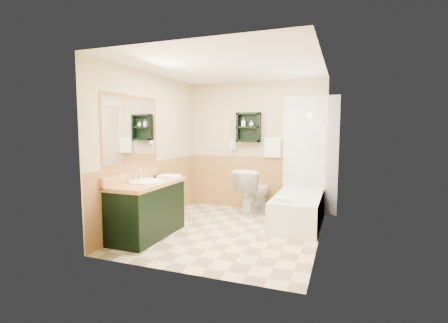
{
  "coord_description": "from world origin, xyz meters",
  "views": [
    {
      "loc": [
        1.58,
        -4.44,
        1.53
      ],
      "look_at": [
        -0.14,
        0.2,
        1.02
      ],
      "focal_mm": 26.0,
      "sensor_mm": 36.0,
      "label": 1
    }
  ],
  "objects_px": {
    "vanity": "(147,209)",
    "toilet": "(254,191)",
    "hair_dryer": "(234,146)",
    "wall_shelf": "(248,127)",
    "bathtub": "(298,210)",
    "vanity_book": "(153,169)",
    "soap_bottle_b": "(251,124)",
    "soap_bottle_a": "(243,125)"
  },
  "relations": [
    {
      "from": "bathtub",
      "to": "toilet",
      "type": "distance_m",
      "value": 0.97
    },
    {
      "from": "bathtub",
      "to": "soap_bottle_a",
      "type": "xyz_separation_m",
      "value": [
        -1.12,
        0.68,
        1.36
      ]
    },
    {
      "from": "wall_shelf",
      "to": "toilet",
      "type": "bearing_deg",
      "value": -51.41
    },
    {
      "from": "bathtub",
      "to": "soap_bottle_a",
      "type": "relative_size",
      "value": 9.81
    },
    {
      "from": "vanity",
      "to": "toilet",
      "type": "xyz_separation_m",
      "value": [
        1.08,
        1.78,
        0.01
      ]
    },
    {
      "from": "bathtub",
      "to": "soap_bottle_b",
      "type": "height_order",
      "value": "soap_bottle_b"
    },
    {
      "from": "vanity_book",
      "to": "soap_bottle_a",
      "type": "relative_size",
      "value": 1.54
    },
    {
      "from": "hair_dryer",
      "to": "soap_bottle_a",
      "type": "bearing_deg",
      "value": -8.36
    },
    {
      "from": "hair_dryer",
      "to": "vanity",
      "type": "relative_size",
      "value": 0.2
    },
    {
      "from": "hair_dryer",
      "to": "soap_bottle_a",
      "type": "xyz_separation_m",
      "value": [
        0.2,
        -0.03,
        0.4
      ]
    },
    {
      "from": "hair_dryer",
      "to": "soap_bottle_b",
      "type": "xyz_separation_m",
      "value": [
        0.36,
        -0.03,
        0.41
      ]
    },
    {
      "from": "bathtub",
      "to": "soap_bottle_b",
      "type": "relative_size",
      "value": 13.79
    },
    {
      "from": "bathtub",
      "to": "hair_dryer",
      "type": "bearing_deg",
      "value": 151.86
    },
    {
      "from": "vanity",
      "to": "vanity_book",
      "type": "height_order",
      "value": "vanity_book"
    },
    {
      "from": "toilet",
      "to": "hair_dryer",
      "type": "bearing_deg",
      "value": -13.75
    },
    {
      "from": "soap_bottle_b",
      "to": "hair_dryer",
      "type": "bearing_deg",
      "value": 175.2
    },
    {
      "from": "vanity",
      "to": "vanity_book",
      "type": "xyz_separation_m",
      "value": [
        -0.17,
        0.43,
        0.51
      ]
    },
    {
      "from": "hair_dryer",
      "to": "vanity_book",
      "type": "relative_size",
      "value": 1.02
    },
    {
      "from": "toilet",
      "to": "soap_bottle_a",
      "type": "distance_m",
      "value": 1.25
    },
    {
      "from": "wall_shelf",
      "to": "vanity_book",
      "type": "distance_m",
      "value": 2.01
    },
    {
      "from": "soap_bottle_a",
      "to": "wall_shelf",
      "type": "bearing_deg",
      "value": 2.98
    },
    {
      "from": "wall_shelf",
      "to": "toilet",
      "type": "relative_size",
      "value": 0.68
    },
    {
      "from": "bathtub",
      "to": "wall_shelf",
      "type": "bearing_deg",
      "value": 146.3
    },
    {
      "from": "wall_shelf",
      "to": "vanity",
      "type": "distance_m",
      "value": 2.49
    },
    {
      "from": "toilet",
      "to": "vanity_book",
      "type": "height_order",
      "value": "vanity_book"
    },
    {
      "from": "hair_dryer",
      "to": "bathtub",
      "type": "distance_m",
      "value": 1.79
    },
    {
      "from": "wall_shelf",
      "to": "bathtub",
      "type": "relative_size",
      "value": 0.37
    },
    {
      "from": "hair_dryer",
      "to": "bathtub",
      "type": "xyz_separation_m",
      "value": [
        1.33,
        -0.71,
        -0.96
      ]
    },
    {
      "from": "vanity_book",
      "to": "soap_bottle_b",
      "type": "distance_m",
      "value": 2.06
    },
    {
      "from": "vanity",
      "to": "vanity_book",
      "type": "distance_m",
      "value": 0.69
    },
    {
      "from": "soap_bottle_a",
      "to": "soap_bottle_b",
      "type": "height_order",
      "value": "soap_bottle_b"
    },
    {
      "from": "bathtub",
      "to": "soap_bottle_a",
      "type": "bearing_deg",
      "value": 148.81
    },
    {
      "from": "wall_shelf",
      "to": "hair_dryer",
      "type": "xyz_separation_m",
      "value": [
        -0.3,
        0.02,
        -0.35
      ]
    },
    {
      "from": "hair_dryer",
      "to": "wall_shelf",
      "type": "bearing_deg",
      "value": -4.76
    },
    {
      "from": "bathtub",
      "to": "soap_bottle_b",
      "type": "distance_m",
      "value": 1.81
    },
    {
      "from": "vanity_book",
      "to": "soap_bottle_b",
      "type": "relative_size",
      "value": 2.16
    },
    {
      "from": "vanity",
      "to": "soap_bottle_b",
      "type": "xyz_separation_m",
      "value": [
        0.95,
        2.01,
        1.22
      ]
    },
    {
      "from": "bathtub",
      "to": "toilet",
      "type": "height_order",
      "value": "toilet"
    },
    {
      "from": "hair_dryer",
      "to": "soap_bottle_b",
      "type": "height_order",
      "value": "soap_bottle_b"
    },
    {
      "from": "vanity",
      "to": "toilet",
      "type": "relative_size",
      "value": 1.51
    },
    {
      "from": "hair_dryer",
      "to": "vanity_book",
      "type": "bearing_deg",
      "value": -115.33
    },
    {
      "from": "hair_dryer",
      "to": "soap_bottle_a",
      "type": "relative_size",
      "value": 1.57
    }
  ]
}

